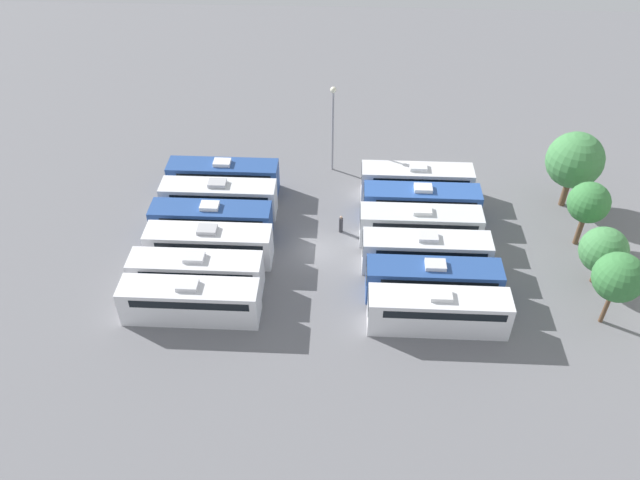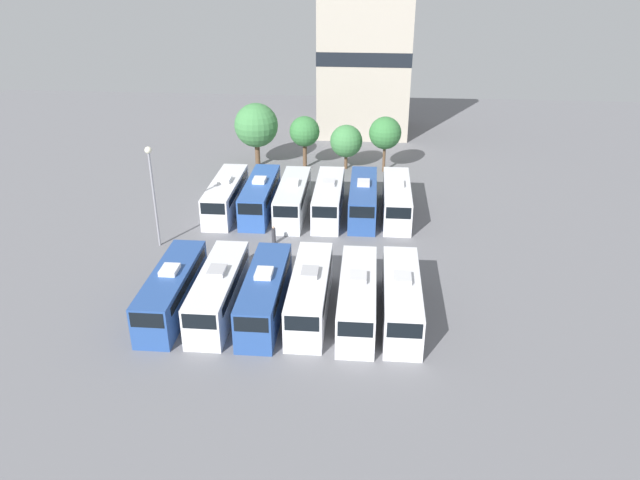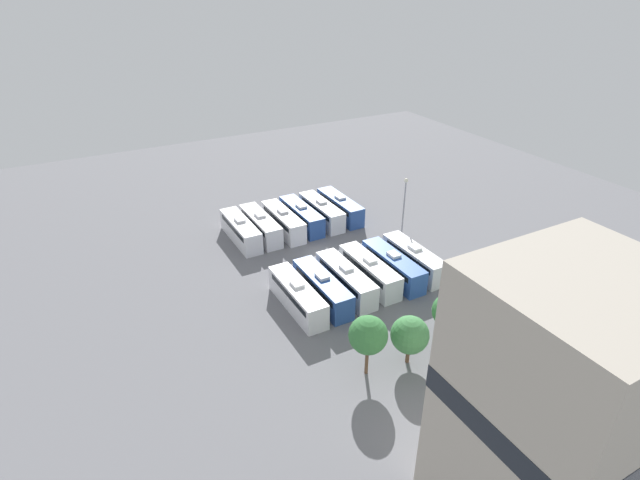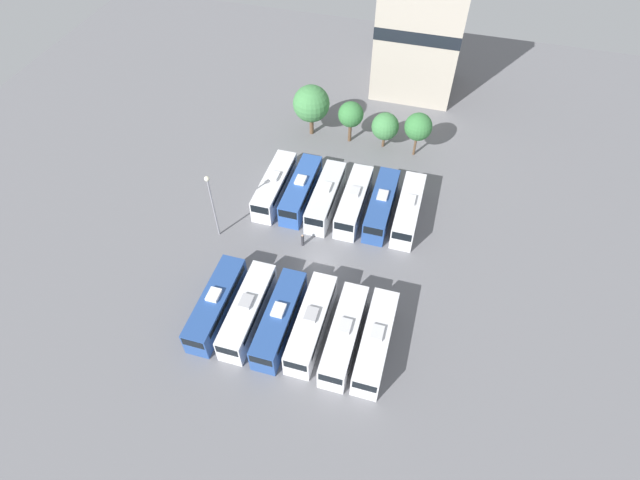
{
  "view_description": "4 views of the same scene",
  "coord_description": "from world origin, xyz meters",
  "px_view_note": "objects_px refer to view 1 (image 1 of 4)",
  "views": [
    {
      "loc": [
        40.99,
        2.28,
        35.49
      ],
      "look_at": [
        0.95,
        0.33,
        1.94
      ],
      "focal_mm": 35.0,
      "sensor_mm": 36.0,
      "label": 1
    },
    {
      "loc": [
        5.72,
        -47.61,
        24.85
      ],
      "look_at": [
        1.8,
        -1.58,
        2.32
      ],
      "focal_mm": 35.0,
      "sensor_mm": 36.0,
      "label": 2
    },
    {
      "loc": [
        28.58,
        52.15,
        34.14
      ],
      "look_at": [
        0.07,
        -0.44,
        2.11
      ],
      "focal_mm": 28.0,
      "sensor_mm": 36.0,
      "label": 3
    },
    {
      "loc": [
        9.77,
        -34.06,
        44.63
      ],
      "look_at": [
        -0.14,
        0.6,
        3.23
      ],
      "focal_mm": 28.0,
      "sensor_mm": 36.0,
      "label": 4
    }
  ],
  "objects_px": {
    "bus_2": "(212,220)",
    "bus_11": "(439,310)",
    "worker_person": "(341,224)",
    "bus_7": "(422,202)",
    "light_pole": "(333,116)",
    "bus_1": "(219,197)",
    "bus_4": "(197,272)",
    "bus_8": "(421,225)",
    "bus_10": "(434,280)",
    "tree_0": "(575,160)",
    "tree_3": "(618,277)",
    "tree_1": "(589,203)",
    "bus_0": "(224,177)",
    "tree_2": "(604,250)",
    "bus_6": "(417,181)",
    "bus_3": "(210,244)",
    "bus_9": "(426,252)",
    "bus_5": "(190,300)"
  },
  "relations": [
    {
      "from": "bus_1",
      "to": "bus_4",
      "type": "relative_size",
      "value": 1.0
    },
    {
      "from": "bus_5",
      "to": "bus_2",
      "type": "bearing_deg",
      "value": -179.08
    },
    {
      "from": "bus_7",
      "to": "bus_6",
      "type": "bearing_deg",
      "value": -176.79
    },
    {
      "from": "bus_9",
      "to": "bus_6",
      "type": "bearing_deg",
      "value": -179.66
    },
    {
      "from": "bus_2",
      "to": "bus_8",
      "type": "height_order",
      "value": "same"
    },
    {
      "from": "bus_3",
      "to": "worker_person",
      "type": "xyz_separation_m",
      "value": [
        -4.36,
        10.93,
        -0.91
      ]
    },
    {
      "from": "tree_3",
      "to": "bus_10",
      "type": "bearing_deg",
      "value": -99.59
    },
    {
      "from": "bus_8",
      "to": "light_pole",
      "type": "relative_size",
      "value": 1.15
    },
    {
      "from": "bus_2",
      "to": "bus_4",
      "type": "xyz_separation_m",
      "value": [
        6.69,
        0.02,
        0.0
      ]
    },
    {
      "from": "bus_8",
      "to": "bus_4",
      "type": "bearing_deg",
      "value": -69.17
    },
    {
      "from": "bus_4",
      "to": "bus_8",
      "type": "relative_size",
      "value": 1.0
    },
    {
      "from": "light_pole",
      "to": "tree_3",
      "type": "bearing_deg",
      "value": 46.71
    },
    {
      "from": "light_pole",
      "to": "tree_3",
      "type": "xyz_separation_m",
      "value": [
        20.06,
        21.29,
        -1.46
      ]
    },
    {
      "from": "bus_6",
      "to": "tree_0",
      "type": "bearing_deg",
      "value": 86.91
    },
    {
      "from": "bus_2",
      "to": "tree_0",
      "type": "height_order",
      "value": "tree_0"
    },
    {
      "from": "tree_2",
      "to": "tree_3",
      "type": "xyz_separation_m",
      "value": [
        4.46,
        -0.62,
        1.25
      ]
    },
    {
      "from": "bus_3",
      "to": "bus_6",
      "type": "height_order",
      "value": "same"
    },
    {
      "from": "bus_1",
      "to": "bus_2",
      "type": "xyz_separation_m",
      "value": [
        3.42,
        -0.07,
        0.0
      ]
    },
    {
      "from": "bus_4",
      "to": "bus_11",
      "type": "relative_size",
      "value": 1.0
    },
    {
      "from": "bus_3",
      "to": "worker_person",
      "type": "relative_size",
      "value": 6.01
    },
    {
      "from": "tree_3",
      "to": "bus_1",
      "type": "bearing_deg",
      "value": -111.26
    },
    {
      "from": "bus_2",
      "to": "bus_5",
      "type": "height_order",
      "value": "same"
    },
    {
      "from": "bus_11",
      "to": "worker_person",
      "type": "relative_size",
      "value": 6.01
    },
    {
      "from": "bus_1",
      "to": "tree_1",
      "type": "bearing_deg",
      "value": 84.83
    },
    {
      "from": "bus_2",
      "to": "tree_1",
      "type": "bearing_deg",
      "value": 90.95
    },
    {
      "from": "tree_3",
      "to": "bus_3",
      "type": "bearing_deg",
      "value": -100.17
    },
    {
      "from": "bus_7",
      "to": "bus_10",
      "type": "distance_m",
      "value": 10.22
    },
    {
      "from": "bus_0",
      "to": "bus_1",
      "type": "height_order",
      "value": "same"
    },
    {
      "from": "worker_person",
      "to": "light_pole",
      "type": "xyz_separation_m",
      "value": [
        -10.12,
        -1.12,
        5.25
      ]
    },
    {
      "from": "bus_11",
      "to": "worker_person",
      "type": "height_order",
      "value": "bus_11"
    },
    {
      "from": "light_pole",
      "to": "bus_0",
      "type": "bearing_deg",
      "value": -66.84
    },
    {
      "from": "bus_6",
      "to": "bus_10",
      "type": "bearing_deg",
      "value": 1.44
    },
    {
      "from": "bus_9",
      "to": "tree_3",
      "type": "height_order",
      "value": "tree_3"
    },
    {
      "from": "bus_3",
      "to": "bus_7",
      "type": "bearing_deg",
      "value": 110.46
    },
    {
      "from": "bus_7",
      "to": "light_pole",
      "type": "xyz_separation_m",
      "value": [
        -7.68,
        -8.4,
        4.34
      ]
    },
    {
      "from": "bus_4",
      "to": "bus_8",
      "type": "bearing_deg",
      "value": 110.83
    },
    {
      "from": "bus_8",
      "to": "bus_0",
      "type": "bearing_deg",
      "value": -109.76
    },
    {
      "from": "bus_10",
      "to": "bus_3",
      "type": "bearing_deg",
      "value": -100.57
    },
    {
      "from": "bus_2",
      "to": "bus_8",
      "type": "relative_size",
      "value": 1.0
    },
    {
      "from": "bus_0",
      "to": "light_pole",
      "type": "bearing_deg",
      "value": 113.16
    },
    {
      "from": "bus_1",
      "to": "light_pole",
      "type": "xyz_separation_m",
      "value": [
        -7.83,
        10.14,
        4.34
      ]
    },
    {
      "from": "bus_0",
      "to": "bus_9",
      "type": "height_order",
      "value": "same"
    },
    {
      "from": "worker_person",
      "to": "tree_2",
      "type": "distance_m",
      "value": 21.65
    },
    {
      "from": "bus_8",
      "to": "light_pole",
      "type": "bearing_deg",
      "value": -143.77
    },
    {
      "from": "bus_1",
      "to": "bus_5",
      "type": "height_order",
      "value": "same"
    },
    {
      "from": "tree_2",
      "to": "tree_3",
      "type": "height_order",
      "value": "tree_3"
    },
    {
      "from": "bus_10",
      "to": "tree_0",
      "type": "relative_size",
      "value": 1.4
    },
    {
      "from": "bus_9",
      "to": "tree_2",
      "type": "xyz_separation_m",
      "value": [
        1.07,
        13.64,
        1.63
      ]
    },
    {
      "from": "bus_6",
      "to": "tree_2",
      "type": "xyz_separation_m",
      "value": [
        11.34,
        13.7,
        1.63
      ]
    },
    {
      "from": "bus_2",
      "to": "bus_11",
      "type": "bearing_deg",
      "value": 62.17
    }
  ]
}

